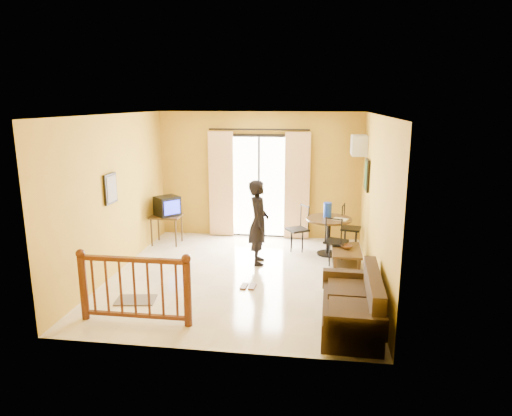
# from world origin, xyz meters

# --- Properties ---
(ground) EXTENTS (5.00, 5.00, 0.00)m
(ground) POSITION_xyz_m (0.00, 0.00, 0.00)
(ground) COLOR beige
(ground) RESTS_ON ground
(room_shell) EXTENTS (5.00, 5.00, 5.00)m
(room_shell) POSITION_xyz_m (0.00, 0.00, 1.70)
(room_shell) COLOR white
(room_shell) RESTS_ON ground
(balcony_door) EXTENTS (2.25, 0.14, 2.46)m
(balcony_door) POSITION_xyz_m (0.00, 2.43, 1.19)
(balcony_door) COLOR black
(balcony_door) RESTS_ON ground
(tv_table) EXTENTS (0.64, 0.53, 0.63)m
(tv_table) POSITION_xyz_m (-1.90, 1.65, 0.56)
(tv_table) COLOR black
(tv_table) RESTS_ON ground
(television) EXTENTS (0.61, 0.62, 0.41)m
(television) POSITION_xyz_m (-1.87, 1.64, 0.84)
(television) COLOR black
(television) RESTS_ON tv_table
(picture_left) EXTENTS (0.05, 0.42, 0.52)m
(picture_left) POSITION_xyz_m (-2.22, -0.20, 1.55)
(picture_left) COLOR black
(picture_left) RESTS_ON room_shell
(dining_table) EXTENTS (0.90, 0.90, 0.75)m
(dining_table) POSITION_xyz_m (1.54, 1.40, 0.60)
(dining_table) COLOR black
(dining_table) RESTS_ON ground
(water_jug) EXTENTS (0.16, 0.16, 0.30)m
(water_jug) POSITION_xyz_m (1.51, 1.47, 0.90)
(water_jug) COLOR #1333BA
(water_jug) RESTS_ON dining_table
(serving_tray) EXTENTS (0.33, 0.28, 0.02)m
(serving_tray) POSITION_xyz_m (1.76, 1.30, 0.76)
(serving_tray) COLOR beige
(serving_tray) RESTS_ON dining_table
(dining_chairs) EXTENTS (1.61, 1.46, 0.95)m
(dining_chairs) POSITION_xyz_m (1.53, 1.39, 0.00)
(dining_chairs) COLOR black
(dining_chairs) RESTS_ON ground
(air_conditioner) EXTENTS (0.31, 0.60, 0.40)m
(air_conditioner) POSITION_xyz_m (2.09, 1.95, 2.15)
(air_conditioner) COLOR silver
(air_conditioner) RESTS_ON room_shell
(botanical_print) EXTENTS (0.05, 0.50, 0.60)m
(botanical_print) POSITION_xyz_m (2.22, 1.30, 1.65)
(botanical_print) COLOR black
(botanical_print) RESTS_ON room_shell
(coffee_table) EXTENTS (0.51, 0.92, 0.41)m
(coffee_table) POSITION_xyz_m (1.85, 0.53, 0.27)
(coffee_table) COLOR black
(coffee_table) RESTS_ON ground
(bowl) EXTENTS (0.23, 0.23, 0.06)m
(bowl) POSITION_xyz_m (1.85, 0.57, 0.44)
(bowl) COLOR #4E2E1B
(bowl) RESTS_ON coffee_table
(sofa) EXTENTS (0.79, 1.64, 0.78)m
(sofa) POSITION_xyz_m (1.85, -1.65, 0.29)
(sofa) COLOR #302112
(sofa) RESTS_ON ground
(standing_person) EXTENTS (0.47, 0.64, 1.60)m
(standing_person) POSITION_xyz_m (0.22, 0.71, 0.80)
(standing_person) COLOR black
(standing_person) RESTS_ON ground
(stair_balustrade) EXTENTS (1.63, 0.13, 1.04)m
(stair_balustrade) POSITION_xyz_m (-1.15, -1.90, 0.56)
(stair_balustrade) COLOR #471E0F
(stair_balustrade) RESTS_ON ground
(doormat) EXTENTS (0.65, 0.48, 0.02)m
(doormat) POSITION_xyz_m (-1.44, -1.23, 0.01)
(doormat) COLOR #635A4F
(doormat) RESTS_ON ground
(sandals) EXTENTS (0.25, 0.25, 0.03)m
(sandals) POSITION_xyz_m (0.21, -0.48, 0.01)
(sandals) COLOR #4E2E1B
(sandals) RESTS_ON ground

